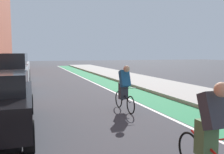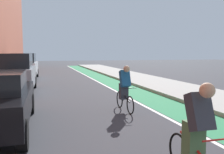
% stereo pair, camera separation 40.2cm
% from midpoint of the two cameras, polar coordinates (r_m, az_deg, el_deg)
% --- Properties ---
extents(ground_plane, '(97.60, 97.60, 0.00)m').
position_cam_midpoint_polar(ground_plane, '(14.30, -8.86, -2.51)').
color(ground_plane, '#38383D').
extents(bike_lane_paint, '(1.60, 44.36, 0.00)m').
position_cam_midpoint_polar(bike_lane_paint, '(16.88, 0.72, -1.20)').
color(bike_lane_paint, '#2D8451').
rests_on(bike_lane_paint, ground).
extents(lane_divider_stripe, '(0.12, 44.36, 0.00)m').
position_cam_midpoint_polar(lane_divider_stripe, '(16.64, -2.25, -1.30)').
color(lane_divider_stripe, white).
rests_on(lane_divider_stripe, ground).
extents(sidewalk_right, '(3.35, 44.36, 0.14)m').
position_cam_midpoint_polar(sidewalk_right, '(17.73, 8.42, -0.70)').
color(sidewalk_right, '#A8A59E').
rests_on(sidewalk_right, ground).
extents(parked_suv_silver, '(1.90, 4.32, 1.98)m').
position_cam_midpoint_polar(parked_suv_silver, '(13.08, -20.73, 0.91)').
color(parked_suv_silver, '#9EA0A8').
rests_on(parked_suv_silver, ground).
extents(parked_suv_white, '(1.95, 4.42, 1.98)m').
position_cam_midpoint_polar(parked_suv_white, '(19.78, -19.10, 2.45)').
color(parked_suv_white, silver).
rests_on(parked_suv_white, ground).
extents(cyclist_mid, '(0.48, 1.69, 1.60)m').
position_cam_midpoint_polar(cyclist_mid, '(4.06, 22.00, -12.08)').
color(cyclist_mid, black).
rests_on(cyclist_mid, ground).
extents(cyclist_trailing, '(0.48, 1.66, 1.58)m').
position_cam_midpoint_polar(cyclist_trailing, '(8.51, 4.29, -2.54)').
color(cyclist_trailing, black).
rests_on(cyclist_trailing, ground).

